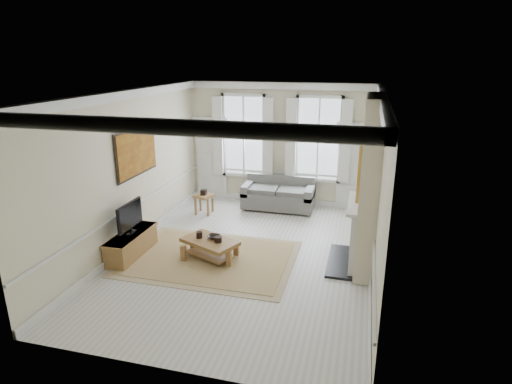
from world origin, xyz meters
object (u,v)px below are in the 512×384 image
(sofa, at_px, (279,196))
(coffee_table, at_px, (210,243))
(tv_stand, at_px, (132,244))
(side_table, at_px, (204,199))

(sofa, distance_m, coffee_table, 3.51)
(sofa, bearing_deg, tv_stand, -123.09)
(coffee_table, relative_size, tv_stand, 0.92)
(coffee_table, xyz_separation_m, tv_stand, (-1.66, -0.28, -0.09))
(sofa, distance_m, side_table, 2.07)
(sofa, bearing_deg, side_table, -153.68)
(sofa, height_order, tv_stand, sofa)
(sofa, height_order, coffee_table, sofa)
(sofa, xyz_separation_m, side_table, (-1.86, -0.92, 0.05))
(tv_stand, bearing_deg, sofa, 56.91)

